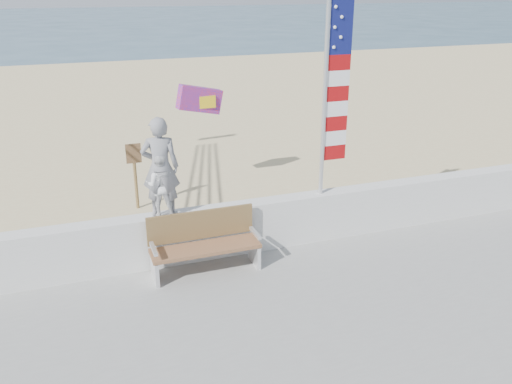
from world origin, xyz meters
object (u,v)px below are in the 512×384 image
(bench, at_px, (204,242))
(flag, at_px, (332,88))
(child, at_px, (160,185))
(adult, at_px, (160,167))

(bench, height_order, flag, flag)
(child, height_order, bench, child)
(child, bearing_deg, flag, -161.19)
(adult, xyz_separation_m, bench, (0.56, -0.45, -1.22))
(child, relative_size, flag, 0.30)
(bench, distance_m, flag, 3.40)
(adult, distance_m, bench, 1.42)
(adult, xyz_separation_m, flag, (3.02, -0.00, 1.08))
(bench, relative_size, flag, 0.51)
(bench, bearing_deg, flag, 10.47)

